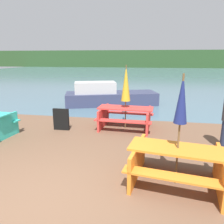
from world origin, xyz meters
The scene contains 9 objects.
ground_plane centered at (0.00, 0.00, 0.00)m, with size 60.00×60.00×0.00m, color brown.
water centered at (0.00, 30.54, 0.00)m, with size 60.00×50.00×0.00m.
far_treeline centered at (0.00, 50.54, 2.00)m, with size 80.00×1.60×4.00m.
picnic_table_orange centered at (2.38, 1.14, 0.46)m, with size 2.04×1.65×0.76m.
picnic_table_red centered at (1.00, 4.45, 0.46)m, with size 1.96×1.49×0.75m.
umbrella_navy centered at (2.38, 1.14, 1.69)m, with size 0.24×0.24×2.17m.
umbrella_gold centered at (1.00, 4.45, 1.58)m, with size 0.32×0.32×2.20m.
boat centered at (-0.35, 8.24, 0.45)m, with size 4.98×2.91×1.20m.
signboard centered at (-1.15, 3.87, 0.38)m, with size 0.55×0.08×0.75m.
Camera 1 is at (1.80, -2.92, 2.46)m, focal length 35.00 mm.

